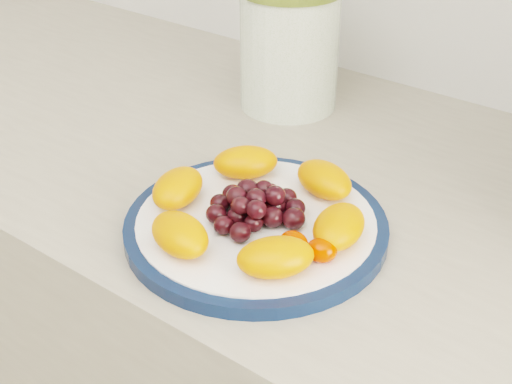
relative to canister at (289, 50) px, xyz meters
The scene contains 4 objects.
plate_rim 0.33m from the canister, 61.00° to the right, with size 0.27×0.27×0.01m, color #0C1D3C.
plate_face 0.33m from the canister, 61.00° to the right, with size 0.25×0.25×0.02m, color white.
canister is the anchor object (origin of this frame).
fruit_plate 0.32m from the canister, 60.58° to the right, with size 0.24×0.24×0.04m.
Camera 1 is at (0.25, 0.57, 1.33)m, focal length 50.00 mm.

